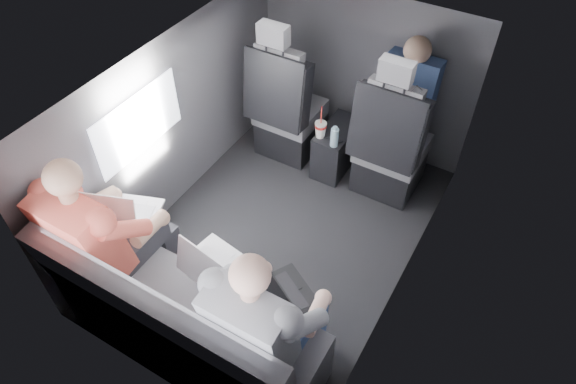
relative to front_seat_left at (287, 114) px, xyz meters
The scene contains 20 objects.
floor 1.03m from the front_seat_left, 61.81° to the right, with size 2.60×2.60×0.00m, color black.
ceiling 1.34m from the front_seat_left, 61.81° to the right, with size 2.60×2.60×0.00m, color #B2B2AD.
panel_left 0.99m from the front_seat_left, 118.19° to the right, with size 0.02×2.60×1.35m, color #56565B.
panel_right 1.61m from the front_seat_left, 31.88° to the right, with size 0.02×2.60×1.35m, color #56565B.
panel_front 0.70m from the front_seat_left, 45.65° to the left, with size 1.80×0.02×1.35m, color #56565B.
panel_back 2.20m from the front_seat_left, 78.12° to the right, with size 1.80×0.02×1.35m, color #56565B.
side_window 1.32m from the front_seat_left, 110.67° to the right, with size 0.02×0.75×0.42m, color white.
seatbelt 1.00m from the front_seat_left, 10.68° to the right, with size 0.05×0.01×0.65m, color black.
front_seat_left is the anchor object (origin of this frame).
front_seat_right 0.90m from the front_seat_left, ahead, with size 0.52×0.58×1.26m.
center_console 0.49m from the front_seat_left, ahead, with size 0.24×0.48×0.41m.
rear_bench 1.96m from the front_seat_left, 76.69° to the right, with size 1.60×0.57×0.92m.
soda_cup 0.39m from the front_seat_left, 17.35° to the right, with size 0.09×0.09×0.28m.
water_bottle 0.54m from the front_seat_left, 17.30° to the right, with size 0.06×0.06×0.18m.
laptop_white 1.65m from the front_seat_left, 97.24° to the right, with size 0.42×0.44×0.26m.
laptop_silver 1.74m from the front_seat_left, 73.43° to the right, with size 0.38×0.36×0.25m.
laptop_black 1.89m from the front_seat_left, 59.97° to the right, with size 0.38×0.41×0.22m.
passenger_rear_left 1.83m from the front_seat_left, 94.89° to the right, with size 0.55×0.66×1.29m.
passenger_rear_right 2.05m from the front_seat_left, 62.45° to the right, with size 0.52×0.64×1.26m.
passenger_front_right 0.99m from the front_seat_left, 16.15° to the left, with size 0.39×0.39×0.78m.
Camera 1 is at (1.26, -2.07, 2.95)m, focal length 32.00 mm.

